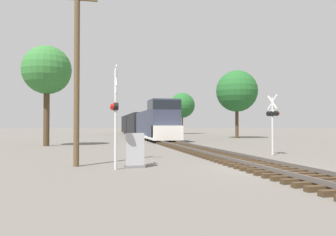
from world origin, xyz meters
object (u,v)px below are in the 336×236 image
(crossing_signal_near, at_px, (115,110))
(utility_pole, at_px, (77,72))
(freight_train, at_px, (140,124))
(tree_mid_background, at_px, (237,91))
(tree_deep_background, at_px, (182,105))
(crossing_signal_far, at_px, (273,117))
(relay_cabinet, at_px, (135,151))
(tree_far_right, at_px, (47,71))

(crossing_signal_near, bearing_deg, utility_pole, -130.61)
(freight_train, height_order, tree_mid_background, tree_mid_background)
(freight_train, xyz_separation_m, tree_deep_background, (10.50, 12.44, 4.01))
(crossing_signal_near, bearing_deg, tree_deep_background, 162.81)
(freight_train, bearing_deg, crossing_signal_far, -84.11)
(crossing_signal_far, height_order, relay_cabinet, crossing_signal_far)
(tree_mid_background, bearing_deg, tree_far_right, -151.38)
(freight_train, bearing_deg, utility_pole, -101.32)
(crossing_signal_far, height_order, tree_deep_background, tree_deep_background)
(freight_train, xyz_separation_m, utility_pole, (-7.82, -39.04, 2.23))
(utility_pole, bearing_deg, tree_mid_background, 54.36)
(freight_train, relative_size, relay_cabinet, 31.29)
(freight_train, distance_m, relay_cabinet, 40.31)
(crossing_signal_far, xyz_separation_m, tree_deep_background, (6.81, 48.21, 3.66))
(crossing_signal_near, xyz_separation_m, tree_deep_background, (16.69, 52.89, 3.53))
(tree_mid_background, bearing_deg, relay_cabinet, -121.34)
(tree_far_right, relative_size, tree_mid_background, 0.92)
(crossing_signal_near, height_order, tree_mid_background, tree_mid_background)
(relay_cabinet, relative_size, tree_mid_background, 0.15)
(crossing_signal_near, height_order, utility_pole, utility_pole)
(tree_deep_background, bearing_deg, freight_train, -130.18)
(crossing_signal_near, relative_size, tree_far_right, 0.48)
(relay_cabinet, height_order, tree_far_right, tree_far_right)
(crossing_signal_near, distance_m, utility_pole, 2.77)
(utility_pole, xyz_separation_m, tree_far_right, (-3.50, 15.31, 2.42))
(tree_far_right, bearing_deg, utility_pole, -77.13)
(tree_deep_background, bearing_deg, utility_pole, -109.59)
(freight_train, xyz_separation_m, crossing_signal_near, (-6.19, -40.45, 0.48))
(utility_pole, height_order, tree_deep_background, tree_deep_background)
(freight_train, height_order, crossing_signal_far, freight_train)
(tree_far_right, distance_m, tree_deep_background, 42.24)
(freight_train, relative_size, utility_pole, 5.73)
(crossing_signal_far, bearing_deg, crossing_signal_near, 107.74)
(tree_mid_background, distance_m, tree_deep_background, 23.28)
(utility_pole, bearing_deg, tree_deep_background, 70.41)
(freight_train, xyz_separation_m, relay_cabinet, (-5.31, -39.94, -1.27))
(tree_far_right, xyz_separation_m, tree_deep_background, (21.82, 36.17, -0.64))
(crossing_signal_near, relative_size, utility_pole, 0.53)
(utility_pole, bearing_deg, crossing_signal_far, 15.85)
(relay_cabinet, distance_m, tree_deep_background, 54.97)
(relay_cabinet, xyz_separation_m, tree_mid_background, (17.78, 29.20, 5.94))
(relay_cabinet, bearing_deg, tree_far_right, 110.32)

